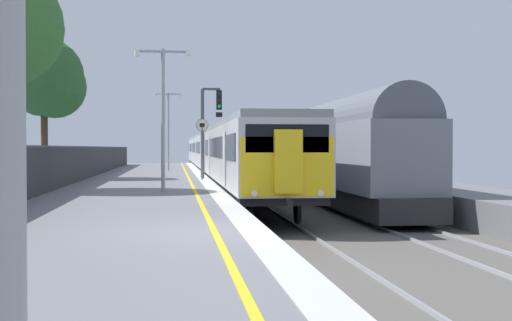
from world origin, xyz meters
TOP-DOWN VIEW (x-y plane):
  - ground at (2.64, 0.00)m, footprint 17.40×110.00m
  - commuter_train_at_platform at (2.10, 36.66)m, footprint 2.83×61.75m
  - freight_train_adjacent_track at (6.10, 27.67)m, footprint 2.60×42.26m
  - signal_gantry at (0.64, 21.19)m, footprint 1.10×0.24m
  - speed_limit_sign at (0.25, 19.18)m, footprint 0.59×0.08m
  - platform_lamp_mid at (-1.47, 11.25)m, footprint 2.00×0.20m
  - platform_lamp_far at (-1.47, 33.25)m, footprint 2.00×0.20m
  - background_tree_left at (-7.47, 22.12)m, footprint 4.17×4.04m

SIDE VIEW (x-z plane):
  - ground at x=2.64m, z-range -1.21..0.00m
  - commuter_train_at_platform at x=2.10m, z-range -0.64..3.17m
  - freight_train_adjacent_track at x=6.10m, z-range -0.79..3.77m
  - speed_limit_sign at x=0.25m, z-range 0.39..3.33m
  - signal_gantry at x=0.64m, z-range 0.59..5.20m
  - platform_lamp_mid at x=-1.47m, z-range 0.49..5.56m
  - platform_lamp_far at x=-1.47m, z-range 0.50..5.85m
  - background_tree_left at x=-7.47m, z-range 1.39..8.57m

